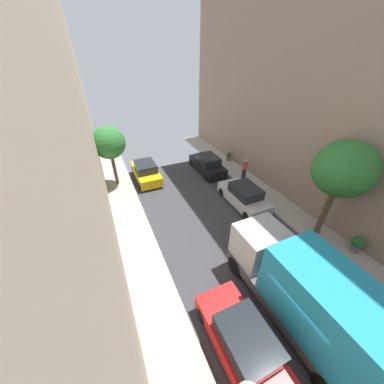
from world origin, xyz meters
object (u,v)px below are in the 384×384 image
parked_car_left_3 (146,172)px  potted_plant_0 (229,156)px  parked_car_left_2 (243,343)px  parked_car_right_3 (207,164)px  delivery_truck (305,291)px  street_tree_2 (109,143)px  pedestrian (245,168)px  parked_car_right_2 (244,196)px  street_tree_1 (343,170)px  potted_plant_2 (357,243)px

parked_car_left_3 → potted_plant_0: size_ratio=4.97×
parked_car_left_2 → parked_car_right_3: same height
delivery_truck → street_tree_2: 14.80m
pedestrian → potted_plant_0: 3.64m
parked_car_right_2 → street_tree_1: (2.34, -4.25, 3.62)m
street_tree_1 → potted_plant_2: street_tree_1 is taller
parked_car_left_2 → parked_car_right_2: same height
pedestrian → potted_plant_0: pedestrian is taller
street_tree_1 → potted_plant_2: (0.55, -1.89, -3.62)m
parked_car_right_2 → parked_car_left_3: bearing=130.0°
pedestrian → street_tree_2: bearing=160.8°
parked_car_right_3 → potted_plant_0: parked_car_right_3 is taller
delivery_truck → parked_car_left_2: bearing=-176.2°
parked_car_right_2 → street_tree_1: size_ratio=0.74×
street_tree_1 → potted_plant_2: size_ratio=5.73×
parked_car_right_2 → potted_plant_2: (2.88, -6.14, 0.00)m
parked_car_right_2 → delivery_truck: size_ratio=0.64×
potted_plant_2 → parked_car_right_3: bearing=103.9°
potted_plant_2 → pedestrian: bearing=94.5°
street_tree_1 → potted_plant_2: 4.12m
potted_plant_0 → street_tree_1: bearing=-92.9°
parked_car_right_2 → pedestrian: pedestrian is taller
delivery_truck → street_tree_2: (-5.11, 13.78, 1.82)m
street_tree_2 → potted_plant_2: bearing=-49.7°
pedestrian → street_tree_2: 10.86m
parked_car_left_3 → street_tree_2: street_tree_2 is taller
delivery_truck → street_tree_1: (5.04, 3.08, 2.55)m
delivery_truck → street_tree_2: size_ratio=1.41×
potted_plant_0 → parked_car_left_2: bearing=-120.6°
parked_car_right_2 → parked_car_right_3: same height
parked_car_right_2 → potted_plant_0: 7.13m
pedestrian → parked_car_right_2: bearing=-126.0°
parked_car_right_2 → street_tree_1: 6.05m
delivery_truck → street_tree_2: bearing=110.3°
parked_car_right_3 → potted_plant_2: size_ratio=4.24×
parked_car_left_2 → parked_car_right_3: size_ratio=1.00×
parked_car_left_3 → street_tree_1: 13.68m
parked_car_left_3 → pedestrian: bearing=-24.5°
parked_car_right_2 → pedestrian: size_ratio=2.44×
street_tree_2 → potted_plant_2: 16.77m
parked_car_left_3 → delivery_truck: size_ratio=0.64×
pedestrian → potted_plant_0: (0.72, 3.54, -0.46)m
parked_car_left_3 → parked_car_right_2: (5.40, -6.43, 0.00)m
potted_plant_0 → parked_car_right_2: bearing=-113.8°
parked_car_right_3 → street_tree_1: bearing=-76.6°
potted_plant_2 → potted_plant_0: bearing=90.0°
parked_car_left_3 → parked_car_right_3: 5.47m
parked_car_right_2 → pedestrian: 3.70m
parked_car_left_3 → parked_car_right_3: size_ratio=1.00×
street_tree_2 → potted_plant_0: 11.10m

